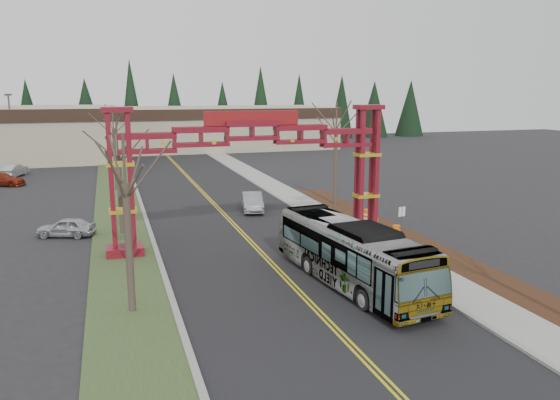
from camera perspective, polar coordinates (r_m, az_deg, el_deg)
name	(u,v)px	position (r m, az deg, el deg)	size (l,w,h in m)	color
ground	(388,384)	(19.95, 11.20, -18.35)	(200.00, 200.00, 0.00)	black
road	(230,220)	(42.15, -5.26, -2.14)	(12.00, 110.00, 0.02)	black
lane_line_left	(228,220)	(42.12, -5.42, -2.13)	(0.12, 100.00, 0.01)	gold
lane_line_right	(231,220)	(42.17, -5.10, -2.11)	(0.12, 100.00, 0.01)	gold
curb_right	(305,214)	(43.81, 2.62, -1.50)	(0.30, 110.00, 0.15)	gray
sidewalk_right	(322,213)	(44.32, 4.38, -1.37)	(2.60, 110.00, 0.14)	gray
landscape_strip	(463,266)	(32.84, 18.56, -6.53)	(2.60, 50.00, 0.12)	black
grass_median	(122,228)	(41.25, -16.19, -2.81)	(4.00, 110.00, 0.08)	#324723
curb_left	(148,225)	(41.31, -13.63, -2.60)	(0.30, 110.00, 0.15)	gray
gateway_arch	(252,153)	(34.39, -2.93, 4.95)	(18.20, 1.60, 8.90)	#580B16
retail_building_east	(218,127)	(97.04, -6.51, 7.56)	(38.00, 20.30, 7.00)	tan
conifer_treeline	(154,108)	(107.49, -12.99, 9.30)	(116.10, 5.60, 13.00)	black
transit_bus	(351,254)	(28.12, 7.48, -5.61)	(2.78, 11.87, 3.31)	#A4A7AB
silver_sedan	(252,202)	(45.28, -2.91, -0.20)	(1.59, 4.56, 1.50)	#A5A8AD
parked_car_near_a	(66,227)	(40.03, -21.46, -2.66)	(1.56, 3.88, 1.32)	#B1B5BA
parked_car_mid_a	(2,179)	(64.12, -27.08, 1.93)	(1.93, 4.75, 1.38)	maroon
parked_car_far_a	(14,170)	(70.33, -26.07, 2.81)	(1.61, 4.63, 1.53)	#A7ABAF
bare_tree_median_near	(125,185)	(24.45, -15.85, 1.56)	(3.29, 3.29, 8.05)	#382D26
bare_tree_median_mid	(118,156)	(38.64, -16.56, 4.43)	(3.39, 3.39, 7.73)	#382D26
bare_tree_median_far	(113,129)	(56.21, -17.01, 7.11)	(3.31, 3.31, 8.36)	#382D26
bare_tree_right_far	(336,129)	(46.99, 5.89, 7.35)	(3.50, 3.50, 8.94)	#382D26
light_pole_far	(11,126)	(77.74, -26.29, 6.99)	(0.82, 0.41, 9.44)	#3F3F44
street_sign	(402,217)	(36.76, 12.60, -1.71)	(0.53, 0.14, 2.33)	#3F3F44
barrel_south	(396,233)	(37.24, 12.05, -3.37)	(0.55, 0.55, 1.02)	orange
barrel_mid	(375,225)	(39.38, 9.86, -2.56)	(0.49, 0.49, 0.90)	orange
barrel_north	(367,216)	(41.71, 9.11, -1.67)	(0.56, 0.56, 1.03)	orange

